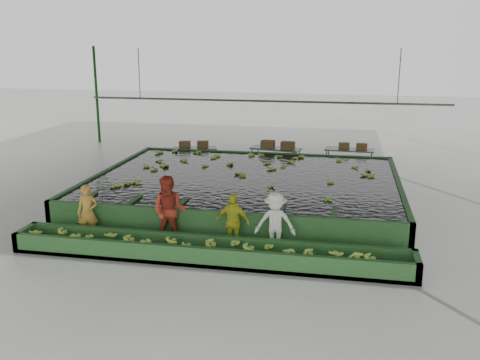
% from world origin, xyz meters
% --- Properties ---
extents(ground, '(80.00, 80.00, 0.00)m').
position_xyz_m(ground, '(0.00, 0.00, 0.00)').
color(ground, gray).
rests_on(ground, ground).
extents(shed_roof, '(20.00, 22.00, 0.04)m').
position_xyz_m(shed_roof, '(0.00, 0.00, 5.00)').
color(shed_roof, gray).
rests_on(shed_roof, shed_posts).
extents(shed_posts, '(20.00, 22.00, 5.00)m').
position_xyz_m(shed_posts, '(0.00, 0.00, 2.50)').
color(shed_posts, '#104010').
rests_on(shed_posts, ground).
extents(flotation_tank, '(10.00, 8.00, 0.90)m').
position_xyz_m(flotation_tank, '(0.00, 1.50, 0.45)').
color(flotation_tank, '#275826').
rests_on(flotation_tank, ground).
extents(tank_water, '(9.70, 7.70, 0.00)m').
position_xyz_m(tank_water, '(0.00, 1.50, 0.85)').
color(tank_water, black).
rests_on(tank_water, flotation_tank).
extents(sorting_trough, '(10.00, 1.00, 0.50)m').
position_xyz_m(sorting_trough, '(0.00, -3.60, 0.25)').
color(sorting_trough, '#275826').
rests_on(sorting_trough, ground).
extents(cableway_rail, '(0.08, 0.08, 14.00)m').
position_xyz_m(cableway_rail, '(0.00, 5.00, 3.00)').
color(cableway_rail, '#59605B').
rests_on(cableway_rail, shed_roof).
extents(rail_hanger_left, '(0.04, 0.04, 2.00)m').
position_xyz_m(rail_hanger_left, '(-5.00, 5.00, 4.00)').
color(rail_hanger_left, '#59605B').
rests_on(rail_hanger_left, shed_roof).
extents(rail_hanger_right, '(0.04, 0.04, 2.00)m').
position_xyz_m(rail_hanger_right, '(5.00, 5.00, 4.00)').
color(rail_hanger_right, '#59605B').
rests_on(rail_hanger_right, shed_roof).
extents(worker_a, '(0.63, 0.50, 1.52)m').
position_xyz_m(worker_a, '(-3.54, -2.80, 0.76)').
color(worker_a, gold).
rests_on(worker_a, ground).
extents(worker_b, '(0.97, 0.78, 1.88)m').
position_xyz_m(worker_b, '(-1.22, -2.80, 0.94)').
color(worker_b, '#A5321F').
rests_on(worker_b, ground).
extents(worker_c, '(0.90, 0.41, 1.50)m').
position_xyz_m(worker_c, '(0.46, -2.80, 0.75)').
color(worker_c, '#C8CE21').
rests_on(worker_c, ground).
extents(worker_d, '(1.05, 0.63, 1.60)m').
position_xyz_m(worker_d, '(1.56, -2.80, 0.80)').
color(worker_d, white).
rests_on(worker_d, ground).
extents(packing_table_left, '(1.96, 1.21, 0.83)m').
position_xyz_m(packing_table_left, '(-3.08, 6.13, 0.42)').
color(packing_table_left, '#59605B').
rests_on(packing_table_left, ground).
extents(packing_table_mid, '(2.18, 1.22, 0.94)m').
position_xyz_m(packing_table_mid, '(0.37, 6.25, 0.47)').
color(packing_table_mid, '#59605B').
rests_on(packing_table_mid, ground).
extents(packing_table_right, '(2.06, 0.95, 0.91)m').
position_xyz_m(packing_table_right, '(3.39, 6.76, 0.46)').
color(packing_table_right, '#59605B').
rests_on(packing_table_right, ground).
extents(box_stack_left, '(1.30, 0.64, 0.27)m').
position_xyz_m(box_stack_left, '(-3.14, 6.16, 0.83)').
color(box_stack_left, brown).
rests_on(box_stack_left, packing_table_left).
extents(box_stack_mid, '(1.44, 0.59, 0.30)m').
position_xyz_m(box_stack_mid, '(0.46, 6.16, 0.94)').
color(box_stack_mid, brown).
rests_on(box_stack_mid, packing_table_mid).
extents(box_stack_right, '(1.16, 0.33, 0.25)m').
position_xyz_m(box_stack_right, '(3.51, 6.72, 0.91)').
color(box_stack_right, brown).
rests_on(box_stack_right, packing_table_right).
extents(floating_bananas, '(8.92, 6.08, 0.12)m').
position_xyz_m(floating_bananas, '(0.00, 2.30, 0.85)').
color(floating_bananas, '#A1CD3F').
rests_on(floating_bananas, tank_water).
extents(trough_bananas, '(8.84, 0.59, 0.12)m').
position_xyz_m(trough_bananas, '(0.00, -3.60, 0.40)').
color(trough_bananas, '#A1CD3F').
rests_on(trough_bananas, sorting_trough).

